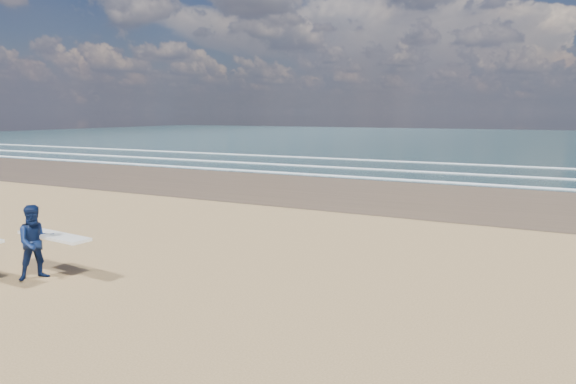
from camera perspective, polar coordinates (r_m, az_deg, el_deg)
The scene contains 1 object.
surfer_far at distance 13.66m, azimuth -26.10°, elevation -4.98°, with size 2.24×1.26×1.80m.
Camera 1 is at (10.80, -6.81, 3.96)m, focal length 32.00 mm.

